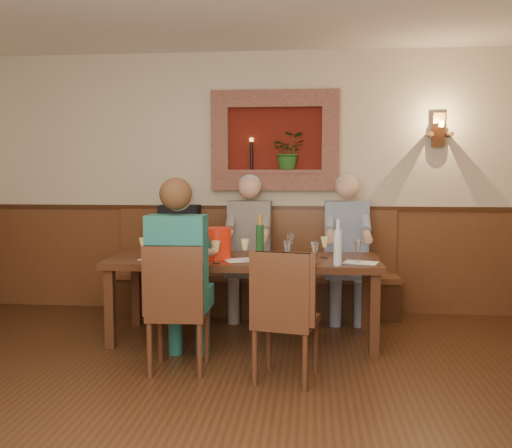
# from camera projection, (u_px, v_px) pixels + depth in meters

# --- Properties ---
(ground_plane) EXTENTS (6.00, 6.00, 0.00)m
(ground_plane) POSITION_uv_depth(u_px,v_px,m) (208.00, 431.00, 3.35)
(ground_plane) COLOR #341E0E
(ground_plane) RESTS_ON ground
(room_shell) EXTENTS (6.04, 6.04, 2.82)m
(room_shell) POSITION_uv_depth(u_px,v_px,m) (205.00, 106.00, 3.18)
(room_shell) COLOR beige
(room_shell) RESTS_ON ground
(wainscoting) EXTENTS (6.02, 6.02, 1.15)m
(wainscoting) POSITION_uv_depth(u_px,v_px,m) (207.00, 334.00, 3.30)
(wainscoting) COLOR brown
(wainscoting) RESTS_ON ground
(wall_niche) EXTENTS (1.36, 0.30, 1.06)m
(wall_niche) POSITION_uv_depth(u_px,v_px,m) (279.00, 145.00, 6.08)
(wall_niche) COLOR #5B150D
(wall_niche) RESTS_ON ground
(wall_sconce) EXTENTS (0.25, 0.20, 0.35)m
(wall_sconce) POSITION_uv_depth(u_px,v_px,m) (439.00, 131.00, 5.89)
(wall_sconce) COLOR brown
(wall_sconce) RESTS_ON ground
(dining_table) EXTENTS (2.40, 0.90, 0.75)m
(dining_table) POSITION_uv_depth(u_px,v_px,m) (244.00, 266.00, 5.12)
(dining_table) COLOR #341F0F
(dining_table) RESTS_ON ground
(bench) EXTENTS (3.00, 0.45, 1.11)m
(bench) POSITION_uv_depth(u_px,v_px,m) (255.00, 283.00, 6.09)
(bench) COLOR #381E0F
(bench) RESTS_ON ground
(chair_near_left) EXTENTS (0.46, 0.46, 0.99)m
(chair_near_left) POSITION_uv_depth(u_px,v_px,m) (179.00, 334.00, 4.35)
(chair_near_left) COLOR #341F0F
(chair_near_left) RESTS_ON ground
(chair_near_right) EXTENTS (0.51, 0.51, 0.97)m
(chair_near_right) POSITION_uv_depth(u_px,v_px,m) (285.00, 343.00, 4.14)
(chair_near_right) COLOR #341F0F
(chair_near_right) RESTS_ON ground
(person_bench_left) EXTENTS (0.42, 0.52, 1.43)m
(person_bench_left) POSITION_uv_depth(u_px,v_px,m) (178.00, 259.00, 6.04)
(person_bench_left) COLOR black
(person_bench_left) RESTS_ON ground
(person_bench_mid) EXTENTS (0.45, 0.55, 1.50)m
(person_bench_mid) POSITION_uv_depth(u_px,v_px,m) (249.00, 258.00, 5.96)
(person_bench_mid) COLOR #4F4948
(person_bench_mid) RESTS_ON ground
(person_bench_right) EXTENTS (0.45, 0.55, 1.50)m
(person_bench_right) POSITION_uv_depth(u_px,v_px,m) (346.00, 259.00, 5.86)
(person_bench_right) COLOR navy
(person_bench_right) RESTS_ON ground
(person_chair_front) EXTENTS (0.44, 0.54, 1.48)m
(person_chair_front) POSITION_uv_depth(u_px,v_px,m) (180.00, 289.00, 4.40)
(person_chair_front) COLOR #16424F
(person_chair_front) RESTS_ON ground
(spittoon_bucket) EXTENTS (0.27, 0.27, 0.28)m
(spittoon_bucket) POSITION_uv_depth(u_px,v_px,m) (218.00, 243.00, 5.05)
(spittoon_bucket) COLOR red
(spittoon_bucket) RESTS_ON dining_table
(wine_bottle_green_a) EXTENTS (0.09, 0.09, 0.39)m
(wine_bottle_green_a) POSITION_uv_depth(u_px,v_px,m) (260.00, 241.00, 5.03)
(wine_bottle_green_a) COLOR #19471E
(wine_bottle_green_a) RESTS_ON dining_table
(wine_bottle_green_b) EXTENTS (0.09, 0.09, 0.37)m
(wine_bottle_green_b) POSITION_uv_depth(u_px,v_px,m) (173.00, 239.00, 5.28)
(wine_bottle_green_b) COLOR #19471E
(wine_bottle_green_b) RESTS_ON dining_table
(water_bottle) EXTENTS (0.09, 0.09, 0.38)m
(water_bottle) POSITION_uv_depth(u_px,v_px,m) (338.00, 246.00, 4.70)
(water_bottle) COLOR silver
(water_bottle) RESTS_ON dining_table
(tasting_sheet_a) EXTENTS (0.32, 0.25, 0.00)m
(tasting_sheet_a) POSITION_uv_depth(u_px,v_px,m) (158.00, 259.00, 5.04)
(tasting_sheet_a) COLOR white
(tasting_sheet_a) RESTS_ON dining_table
(tasting_sheet_b) EXTENTS (0.37, 0.33, 0.00)m
(tasting_sheet_b) POSITION_uv_depth(u_px,v_px,m) (243.00, 260.00, 4.98)
(tasting_sheet_b) COLOR white
(tasting_sheet_b) RESTS_ON dining_table
(tasting_sheet_c) EXTENTS (0.32, 0.27, 0.00)m
(tasting_sheet_c) POSITION_uv_depth(u_px,v_px,m) (361.00, 262.00, 4.84)
(tasting_sheet_c) COLOR white
(tasting_sheet_c) RESTS_ON dining_table
(tasting_sheet_d) EXTENTS (0.36, 0.31, 0.00)m
(tasting_sheet_d) POSITION_uv_depth(u_px,v_px,m) (183.00, 262.00, 4.89)
(tasting_sheet_d) COLOR white
(tasting_sheet_d) RESTS_ON dining_table
(wine_glass_0) EXTENTS (0.08, 0.08, 0.19)m
(wine_glass_0) POSITION_uv_depth(u_px,v_px,m) (143.00, 248.00, 5.01)
(wine_glass_0) COLOR #FFF998
(wine_glass_0) RESTS_ON dining_table
(wine_glass_1) EXTENTS (0.08, 0.08, 0.19)m
(wine_glass_1) POSITION_uv_depth(u_px,v_px,m) (164.00, 244.00, 5.29)
(wine_glass_1) COLOR white
(wine_glass_1) RESTS_ON dining_table
(wine_glass_2) EXTENTS (0.08, 0.08, 0.19)m
(wine_glass_2) POSITION_uv_depth(u_px,v_px,m) (172.00, 250.00, 4.94)
(wine_glass_2) COLOR #FFF998
(wine_glass_2) RESTS_ON dining_table
(wine_glass_3) EXTENTS (0.08, 0.08, 0.19)m
(wine_glass_3) POSITION_uv_depth(u_px,v_px,m) (220.00, 245.00, 5.25)
(wine_glass_3) COLOR white
(wine_glass_3) RESTS_ON dining_table
(wine_glass_4) EXTENTS (0.08, 0.08, 0.19)m
(wine_glass_4) POSITION_uv_depth(u_px,v_px,m) (245.00, 250.00, 4.92)
(wine_glass_4) COLOR #FFF998
(wine_glass_4) RESTS_ON dining_table
(wine_glass_5) EXTENTS (0.08, 0.08, 0.19)m
(wine_glass_5) POSITION_uv_depth(u_px,v_px,m) (262.00, 246.00, 5.20)
(wine_glass_5) COLOR #FFF998
(wine_glass_5) RESTS_ON dining_table
(wine_glass_6) EXTENTS (0.08, 0.08, 0.19)m
(wine_glass_6) POSITION_uv_depth(u_px,v_px,m) (287.00, 252.00, 4.83)
(wine_glass_6) COLOR white
(wine_glass_6) RESTS_ON dining_table
(wine_glass_7) EXTENTS (0.08, 0.08, 0.19)m
(wine_glass_7) POSITION_uv_depth(u_px,v_px,m) (325.00, 247.00, 5.09)
(wine_glass_7) COLOR #FFF998
(wine_glass_7) RESTS_ON dining_table
(wine_glass_8) EXTENTS (0.08, 0.08, 0.19)m
(wine_glass_8) POSITION_uv_depth(u_px,v_px,m) (358.00, 251.00, 4.84)
(wine_glass_8) COLOR white
(wine_glass_8) RESTS_ON dining_table
(wine_glass_9) EXTENTS (0.08, 0.08, 0.19)m
(wine_glass_9) POSITION_uv_depth(u_px,v_px,m) (216.00, 252.00, 4.79)
(wine_glass_9) COLOR #FFF998
(wine_glass_9) RESTS_ON dining_table
(wine_glass_10) EXTENTS (0.08, 0.08, 0.19)m
(wine_glass_10) POSITION_uv_depth(u_px,v_px,m) (315.00, 253.00, 4.76)
(wine_glass_10) COLOR white
(wine_glass_10) RESTS_ON dining_table
(wine_glass_11) EXTENTS (0.08, 0.08, 0.19)m
(wine_glass_11) POSITION_uv_depth(u_px,v_px,m) (290.00, 244.00, 5.34)
(wine_glass_11) COLOR white
(wine_glass_11) RESTS_ON dining_table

